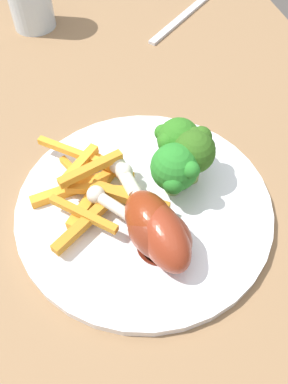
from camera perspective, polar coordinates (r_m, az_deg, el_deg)
ground_plane at (r=1.14m, az=-2.47°, el=-21.09°), size 6.00×6.00×0.00m
dining_table at (r=0.57m, az=-4.58°, el=-4.44°), size 0.96×0.73×0.73m
dinner_plate at (r=0.43m, az=0.00°, el=-2.07°), size 0.28×0.28×0.01m
broccoli_floret_front at (r=0.43m, az=4.86°, el=7.55°), size 0.05×0.05×0.06m
broccoli_floret_middle at (r=0.42m, az=7.38°, el=6.05°), size 0.05×0.05×0.07m
broccoli_floret_back at (r=0.40m, az=4.68°, el=3.33°), size 0.05×0.05×0.06m
carrot_fries_pile at (r=0.42m, az=-7.50°, el=0.70°), size 0.15×0.14×0.04m
chicken_drumstick_near at (r=0.38m, az=2.24°, el=-5.58°), size 0.14×0.06×0.05m
chicken_drumstick_far at (r=0.38m, az=1.60°, el=-5.75°), size 0.12×0.10×0.05m
chicken_drumstick_extra at (r=0.39m, az=0.54°, el=-3.67°), size 0.13×0.06×0.05m
fork at (r=0.73m, az=5.63°, el=23.94°), size 0.13×0.15×0.00m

